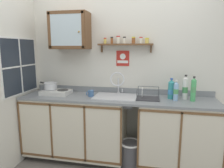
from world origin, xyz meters
name	(u,v)px	position (x,y,z in m)	size (l,w,h in m)	color
back_wall	(120,71)	(0.00, 0.64, 1.27)	(3.29, 0.07, 2.52)	silver
lower_cabinet_run	(76,127)	(-0.61, 0.33, 0.46)	(1.46, 0.59, 0.92)	black
lower_cabinet_run_right	(177,136)	(0.83, 0.33, 0.46)	(1.02, 0.59, 0.92)	black
countertop	(117,98)	(0.00, 0.33, 0.93)	(2.65, 0.61, 0.03)	gray
backsplash	(120,90)	(0.00, 0.61, 0.99)	(2.65, 0.02, 0.08)	gray
sink	(116,97)	(-0.02, 0.37, 0.94)	(0.58, 0.47, 0.44)	silver
hot_plate_stove	(56,92)	(-0.90, 0.33, 0.98)	(0.40, 0.28, 0.07)	silver
saucepan	(50,86)	(-0.99, 0.35, 1.07)	(0.31, 0.20, 0.10)	silver
bottle_water_blue_0	(176,91)	(0.77, 0.32, 1.07)	(0.06, 0.06, 0.27)	#8CB7E0
bottle_detergent_teal_1	(171,90)	(0.72, 0.40, 1.07)	(0.08, 0.08, 0.28)	teal
bottle_opaque_white_2	(185,88)	(0.90, 0.41, 1.10)	(0.07, 0.07, 0.33)	white
bottle_soda_green_3	(193,89)	(0.99, 0.33, 1.10)	(0.07, 0.07, 0.32)	#4CB266
dish_rack	(147,97)	(0.41, 0.33, 0.97)	(0.30, 0.26, 0.15)	#333338
mug	(91,93)	(-0.37, 0.31, 0.99)	(0.09, 0.10, 0.09)	#3F6699
wall_cabinet	(70,31)	(-0.71, 0.47, 1.86)	(0.55, 0.32, 0.52)	brown
spice_shelf	(126,43)	(0.09, 0.55, 1.68)	(0.77, 0.14, 0.23)	brown
warning_sign	(123,58)	(0.04, 0.61, 1.46)	(0.19, 0.01, 0.22)	#B2261E
window	(20,66)	(-1.34, 0.17, 1.36)	(0.03, 0.76, 0.78)	#262D38
trash_bin	(131,154)	(0.22, 0.20, 0.20)	(0.30, 0.30, 0.38)	#4C4C51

